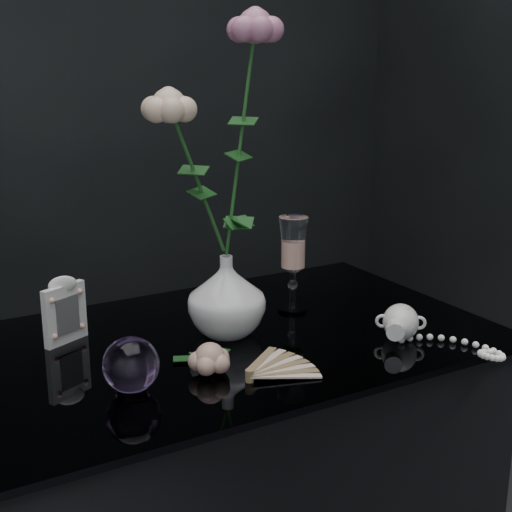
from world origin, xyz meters
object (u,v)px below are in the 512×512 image
wine_glass (293,264)px  pearl_jar (401,320)px  loose_rose (210,358)px  picture_frame (64,309)px  paperweight (131,365)px  vase (227,296)px

wine_glass → pearl_jar: size_ratio=0.82×
wine_glass → loose_rose: wine_glass is taller
picture_frame → pearl_jar: (0.52, -0.28, -0.03)m
paperweight → pearl_jar: 0.49m
picture_frame → loose_rose: bearing=-81.3°
picture_frame → wine_glass: bearing=-32.8°
wine_glass → pearl_jar: 0.24m
vase → picture_frame: bearing=157.7°
paperweight → loose_rose: size_ratio=0.57×
loose_rose → picture_frame: bearing=113.1°
picture_frame → paperweight: picture_frame is taller
picture_frame → pearl_jar: bearing=-53.0°
picture_frame → loose_rose: picture_frame is taller
picture_frame → loose_rose: 0.29m
paperweight → pearl_jar: bearing=-4.4°
vase → paperweight: size_ratio=1.72×
picture_frame → paperweight: (0.03, -0.24, -0.02)m
wine_glass → paperweight: bearing=-155.8°
vase → pearl_jar: size_ratio=0.64×
picture_frame → pearl_jar: 0.59m
picture_frame → paperweight: 0.24m
wine_glass → pearl_jar: bearing=-68.0°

